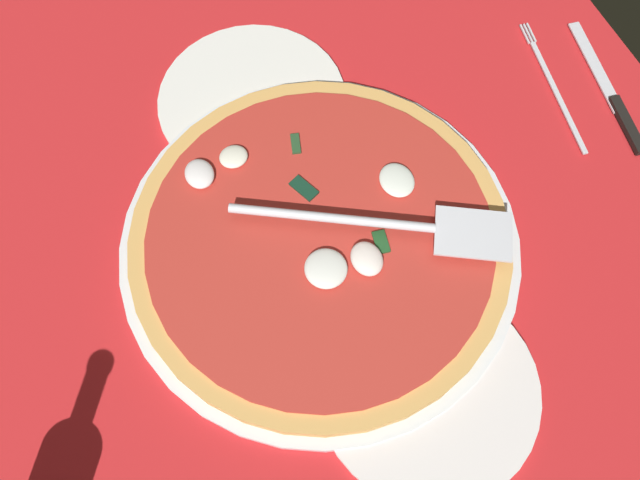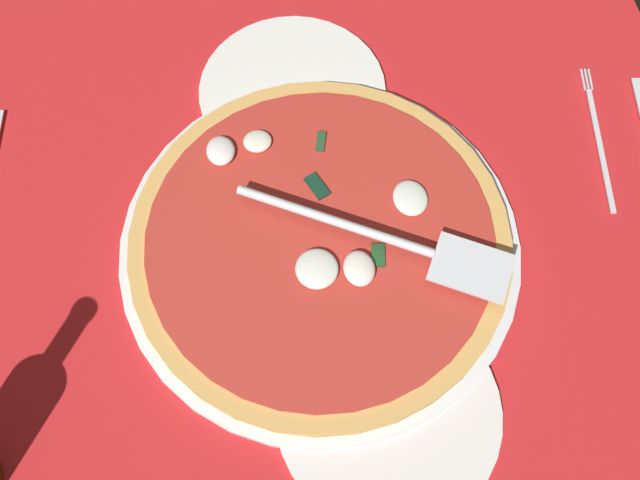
{
  "view_description": "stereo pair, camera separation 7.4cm",
  "coord_description": "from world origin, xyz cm",
  "px_view_note": "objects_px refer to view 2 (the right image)",
  "views": [
    {
      "loc": [
        26.88,
        -7.62,
        69.79
      ],
      "look_at": [
        -1.18,
        4.83,
        2.27
      ],
      "focal_mm": 39.48,
      "sensor_mm": 36.0,
      "label": 1
    },
    {
      "loc": [
        29.05,
        -0.53,
        69.79
      ],
      "look_at": [
        -1.18,
        4.83,
        2.27
      ],
      "focal_mm": 39.48,
      "sensor_mm": 36.0,
      "label": 2
    }
  ],
  "objects_px": {
    "place_setting_far": "(628,152)",
    "pizza_server": "(386,238)",
    "dinner_plate_left": "(292,91)",
    "dinner_plate_right": "(388,411)",
    "pizza": "(320,240)"
  },
  "relations": [
    {
      "from": "dinner_plate_left",
      "to": "pizza",
      "type": "distance_m",
      "value": 0.21
    },
    {
      "from": "pizza_server",
      "to": "place_setting_far",
      "type": "distance_m",
      "value": 0.32
    },
    {
      "from": "pizza",
      "to": "dinner_plate_right",
      "type": "bearing_deg",
      "value": 10.56
    },
    {
      "from": "dinner_plate_left",
      "to": "pizza",
      "type": "bearing_deg",
      "value": -0.81
    },
    {
      "from": "pizza",
      "to": "pizza_server",
      "type": "relative_size",
      "value": 1.5
    },
    {
      "from": "dinner_plate_left",
      "to": "pizza_server",
      "type": "distance_m",
      "value": 0.24
    },
    {
      "from": "pizza_server",
      "to": "dinner_plate_right",
      "type": "bearing_deg",
      "value": -70.08
    },
    {
      "from": "dinner_plate_right",
      "to": "dinner_plate_left",
      "type": "bearing_deg",
      "value": -175.37
    },
    {
      "from": "place_setting_far",
      "to": "pizza_server",
      "type": "bearing_deg",
      "value": 113.85
    },
    {
      "from": "dinner_plate_left",
      "to": "dinner_plate_right",
      "type": "bearing_deg",
      "value": 4.63
    },
    {
      "from": "pizza",
      "to": "pizza_server",
      "type": "xyz_separation_m",
      "value": [
        0.02,
        0.06,
        0.03
      ]
    },
    {
      "from": "dinner_plate_left",
      "to": "place_setting_far",
      "type": "xyz_separation_m",
      "value": [
        0.15,
        0.37,
        -0.0
      ]
    },
    {
      "from": "dinner_plate_left",
      "to": "dinner_plate_right",
      "type": "xyz_separation_m",
      "value": [
        0.39,
        0.03,
        0.0
      ]
    },
    {
      "from": "dinner_plate_left",
      "to": "pizza",
      "type": "height_order",
      "value": "pizza"
    },
    {
      "from": "dinner_plate_right",
      "to": "pizza_server",
      "type": "xyz_separation_m",
      "value": [
        -0.16,
        0.03,
        0.04
      ]
    }
  ]
}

